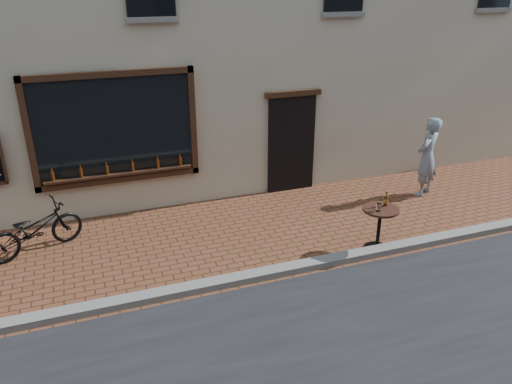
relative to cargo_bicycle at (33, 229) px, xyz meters
name	(u,v)px	position (x,y,z in m)	size (l,w,h in m)	color
ground	(268,283)	(3.57, -2.37, -0.46)	(90.00, 90.00, 0.00)	brown
kerb	(263,274)	(3.57, -2.17, -0.40)	(90.00, 0.25, 0.12)	slate
cargo_bicycle	(33,229)	(0.00, 0.00, 0.00)	(2.03, 1.29, 0.96)	black
bistro_table	(380,220)	(5.85, -2.02, 0.13)	(0.65, 0.65, 1.11)	black
pedestrian	(427,157)	(8.21, -0.19, 0.44)	(0.65, 0.43, 1.80)	gray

